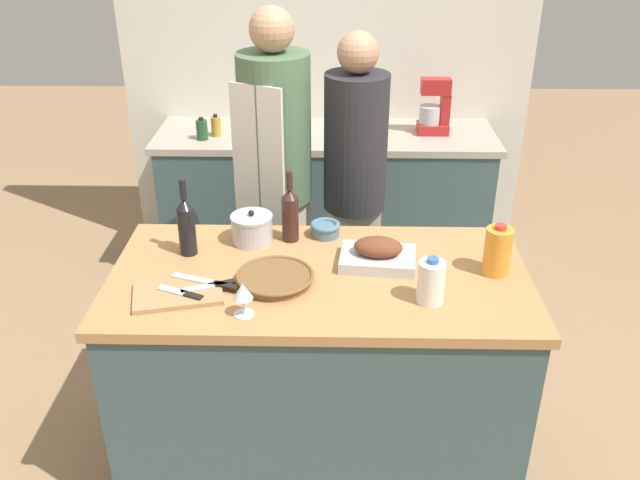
# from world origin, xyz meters

# --- Properties ---
(ground_plane) EXTENTS (12.00, 12.00, 0.00)m
(ground_plane) POSITION_xyz_m (0.00, 0.00, 0.00)
(ground_plane) COLOR #9E7A56
(kitchen_island) EXTENTS (1.59, 0.81, 0.91)m
(kitchen_island) POSITION_xyz_m (0.00, 0.00, 0.45)
(kitchen_island) COLOR #3D565B
(kitchen_island) RESTS_ON ground_plane
(back_counter) EXTENTS (2.02, 0.60, 0.90)m
(back_counter) POSITION_xyz_m (0.00, 1.65, 0.45)
(back_counter) COLOR #3D565B
(back_counter) RESTS_ON ground_plane
(back_wall) EXTENTS (2.52, 0.10, 2.55)m
(back_wall) POSITION_xyz_m (0.00, 2.00, 1.27)
(back_wall) COLOR silver
(back_wall) RESTS_ON ground_plane
(roasting_pan) EXTENTS (0.31, 0.23, 0.11)m
(roasting_pan) POSITION_xyz_m (0.22, 0.08, 0.95)
(roasting_pan) COLOR #BCBCC1
(roasting_pan) RESTS_ON kitchen_island
(wicker_basket) EXTENTS (0.29, 0.29, 0.04)m
(wicker_basket) POSITION_xyz_m (-0.16, -0.07, 0.93)
(wicker_basket) COLOR brown
(wicker_basket) RESTS_ON kitchen_island
(cutting_board) EXTENTS (0.35, 0.26, 0.02)m
(cutting_board) POSITION_xyz_m (-0.50, -0.17, 0.91)
(cutting_board) COLOR #AD7F51
(cutting_board) RESTS_ON kitchen_island
(stock_pot) EXTENTS (0.17, 0.17, 0.14)m
(stock_pot) POSITION_xyz_m (-0.28, 0.25, 0.97)
(stock_pot) COLOR #B7B7BC
(stock_pot) RESTS_ON kitchen_island
(mixing_bowl) EXTENTS (0.13, 0.13, 0.06)m
(mixing_bowl) POSITION_xyz_m (0.02, 0.31, 0.94)
(mixing_bowl) COLOR slate
(mixing_bowl) RESTS_ON kitchen_island
(juice_jug) EXTENTS (0.10, 0.10, 0.20)m
(juice_jug) POSITION_xyz_m (0.67, 0.02, 1.00)
(juice_jug) COLOR orange
(juice_jug) RESTS_ON kitchen_island
(milk_jug) EXTENTS (0.10, 0.10, 0.17)m
(milk_jug) POSITION_xyz_m (0.39, -0.18, 0.99)
(milk_jug) COLOR white
(milk_jug) RESTS_ON kitchen_island
(wine_bottle_green) EXTENTS (0.07, 0.07, 0.30)m
(wine_bottle_green) POSITION_xyz_m (-0.13, 0.28, 1.03)
(wine_bottle_green) COLOR #381E19
(wine_bottle_green) RESTS_ON kitchen_island
(wine_bottle_dark) EXTENTS (0.07, 0.07, 0.32)m
(wine_bottle_dark) POSITION_xyz_m (-0.52, 0.15, 1.03)
(wine_bottle_dark) COLOR black
(wine_bottle_dark) RESTS_ON kitchen_island
(wine_glass_left) EXTENTS (0.07, 0.07, 0.12)m
(wine_glass_left) POSITION_xyz_m (-0.25, -0.28, 0.99)
(wine_glass_left) COLOR silver
(wine_glass_left) RESTS_ON kitchen_island
(knife_chef) EXTENTS (0.26, 0.12, 0.01)m
(knife_chef) POSITION_xyz_m (-0.41, -0.10, 0.93)
(knife_chef) COLOR #B7B7BC
(knife_chef) RESTS_ON cutting_board
(knife_paring) EXTENTS (0.18, 0.10, 0.01)m
(knife_paring) POSITION_xyz_m (-0.49, -0.18, 0.93)
(knife_paring) COLOR #B7B7BC
(knife_paring) RESTS_ON cutting_board
(knife_bread) EXTENTS (0.20, 0.10, 0.01)m
(knife_bread) POSITION_xyz_m (-0.39, -0.13, 0.93)
(knife_bread) COLOR #B7B7BC
(knife_bread) RESTS_ON cutting_board
(stand_mixer) EXTENTS (0.18, 0.14, 0.33)m
(stand_mixer) POSITION_xyz_m (0.64, 1.67, 1.03)
(stand_mixer) COLOR #B22323
(stand_mixer) RESTS_ON back_counter
(condiment_bottle_tall) EXTENTS (0.05, 0.05, 0.13)m
(condiment_bottle_tall) POSITION_xyz_m (0.34, 1.71, 0.96)
(condiment_bottle_tall) COLOR #B28E2D
(condiment_bottle_tall) RESTS_ON back_counter
(condiment_bottle_short) EXTENTS (0.06, 0.06, 0.13)m
(condiment_bottle_short) POSITION_xyz_m (-0.64, 1.59, 0.96)
(condiment_bottle_short) COLOR #B28E2D
(condiment_bottle_short) RESTS_ON back_counter
(condiment_bottle_extra) EXTENTS (0.06, 0.06, 0.13)m
(condiment_bottle_extra) POSITION_xyz_m (-0.71, 1.52, 0.96)
(condiment_bottle_extra) COLOR #234C28
(condiment_bottle_extra) RESTS_ON back_counter
(person_cook_aproned) EXTENTS (0.36, 0.38, 1.75)m
(person_cook_aproned) POSITION_xyz_m (-0.23, 0.84, 0.97)
(person_cook_aproned) COLOR beige
(person_cook_aproned) RESTS_ON ground_plane
(person_cook_guest) EXTENTS (0.30, 0.30, 1.64)m
(person_cook_guest) POSITION_xyz_m (0.15, 0.86, 0.92)
(person_cook_guest) COLOR beige
(person_cook_guest) RESTS_ON ground_plane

